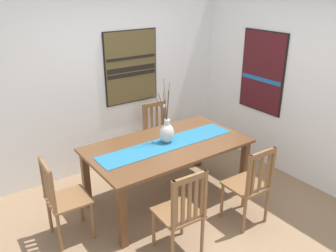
{
  "coord_description": "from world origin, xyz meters",
  "views": [
    {
      "loc": [
        -2.23,
        -2.63,
        2.61
      ],
      "look_at": [
        0.05,
        0.58,
        0.99
      ],
      "focal_mm": 37.68,
      "sensor_mm": 36.0,
      "label": 1
    }
  ],
  "objects_px": {
    "chair_2": "(182,212)",
    "painting_on_back_wall": "(131,67)",
    "chair_1": "(250,185)",
    "centerpiece_vase": "(167,132)",
    "chair_3": "(62,198)",
    "dining_table": "(167,151)",
    "painting_on_side_wall": "(263,72)",
    "chair_0": "(159,132)"
  },
  "relations": [
    {
      "from": "chair_2",
      "to": "painting_on_back_wall",
      "type": "distance_m",
      "value": 2.46
    },
    {
      "from": "chair_1",
      "to": "centerpiece_vase",
      "type": "bearing_deg",
      "value": 115.12
    },
    {
      "from": "chair_3",
      "to": "painting_on_back_wall",
      "type": "xyz_separation_m",
      "value": [
        1.58,
        1.23,
        0.95
      ]
    },
    {
      "from": "chair_3",
      "to": "painting_on_back_wall",
      "type": "distance_m",
      "value": 2.22
    },
    {
      "from": "centerpiece_vase",
      "to": "dining_table",
      "type": "bearing_deg",
      "value": -116.49
    },
    {
      "from": "chair_1",
      "to": "chair_2",
      "type": "xyz_separation_m",
      "value": [
        -0.94,
        0.03,
        0.02
      ]
    },
    {
      "from": "painting_on_back_wall",
      "to": "painting_on_side_wall",
      "type": "bearing_deg",
      "value": -36.24
    },
    {
      "from": "chair_2",
      "to": "centerpiece_vase",
      "type": "bearing_deg",
      "value": 62.6
    },
    {
      "from": "dining_table",
      "to": "painting_on_back_wall",
      "type": "height_order",
      "value": "painting_on_back_wall"
    },
    {
      "from": "centerpiece_vase",
      "to": "chair_2",
      "type": "relative_size",
      "value": 0.8
    },
    {
      "from": "centerpiece_vase",
      "to": "chair_2",
      "type": "xyz_separation_m",
      "value": [
        -0.49,
        -0.94,
        -0.4
      ]
    },
    {
      "from": "centerpiece_vase",
      "to": "painting_on_side_wall",
      "type": "height_order",
      "value": "painting_on_side_wall"
    },
    {
      "from": "chair_1",
      "to": "painting_on_side_wall",
      "type": "bearing_deg",
      "value": 38.94
    },
    {
      "from": "dining_table",
      "to": "chair_2",
      "type": "height_order",
      "value": "chair_2"
    },
    {
      "from": "chair_1",
      "to": "chair_2",
      "type": "bearing_deg",
      "value": 178.45
    },
    {
      "from": "chair_0",
      "to": "painting_on_side_wall",
      "type": "bearing_deg",
      "value": -31.79
    },
    {
      "from": "painting_on_side_wall",
      "to": "painting_on_back_wall",
      "type": "bearing_deg",
      "value": 143.76
    },
    {
      "from": "chair_1",
      "to": "painting_on_side_wall",
      "type": "xyz_separation_m",
      "value": [
        1.31,
        1.06,
        0.89
      ]
    },
    {
      "from": "chair_2",
      "to": "chair_3",
      "type": "height_order",
      "value": "chair_2"
    },
    {
      "from": "chair_2",
      "to": "chair_0",
      "type": "bearing_deg",
      "value": 62.11
    },
    {
      "from": "chair_1",
      "to": "painting_on_side_wall",
      "type": "height_order",
      "value": "painting_on_side_wall"
    },
    {
      "from": "chair_1",
      "to": "painting_on_back_wall",
      "type": "xyz_separation_m",
      "value": [
        -0.23,
        2.19,
        0.96
      ]
    },
    {
      "from": "chair_0",
      "to": "centerpiece_vase",
      "type": "bearing_deg",
      "value": -118.41
    },
    {
      "from": "centerpiece_vase",
      "to": "chair_1",
      "type": "height_order",
      "value": "centerpiece_vase"
    },
    {
      "from": "painting_on_back_wall",
      "to": "painting_on_side_wall",
      "type": "xyz_separation_m",
      "value": [
        1.54,
        -1.13,
        -0.07
      ]
    },
    {
      "from": "centerpiece_vase",
      "to": "chair_3",
      "type": "bearing_deg",
      "value": -179.35
    },
    {
      "from": "chair_0",
      "to": "chair_2",
      "type": "bearing_deg",
      "value": -117.89
    },
    {
      "from": "dining_table",
      "to": "centerpiece_vase",
      "type": "bearing_deg",
      "value": 63.51
    },
    {
      "from": "dining_table",
      "to": "chair_2",
      "type": "bearing_deg",
      "value": -117.44
    },
    {
      "from": "dining_table",
      "to": "chair_1",
      "type": "xyz_separation_m",
      "value": [
        0.48,
        -0.93,
        -0.18
      ]
    },
    {
      "from": "chair_3",
      "to": "painting_on_side_wall",
      "type": "distance_m",
      "value": 3.25
    },
    {
      "from": "chair_2",
      "to": "painting_on_side_wall",
      "type": "relative_size",
      "value": 0.84
    },
    {
      "from": "dining_table",
      "to": "chair_1",
      "type": "relative_size",
      "value": 2.01
    },
    {
      "from": "dining_table",
      "to": "chair_3",
      "type": "distance_m",
      "value": 1.35
    },
    {
      "from": "dining_table",
      "to": "painting_on_back_wall",
      "type": "distance_m",
      "value": 1.5
    },
    {
      "from": "painting_on_back_wall",
      "to": "chair_0",
      "type": "bearing_deg",
      "value": -52.49
    },
    {
      "from": "dining_table",
      "to": "centerpiece_vase",
      "type": "height_order",
      "value": "centerpiece_vase"
    },
    {
      "from": "centerpiece_vase",
      "to": "painting_on_back_wall",
      "type": "height_order",
      "value": "painting_on_back_wall"
    },
    {
      "from": "painting_on_side_wall",
      "to": "chair_0",
      "type": "bearing_deg",
      "value": 148.21
    },
    {
      "from": "chair_1",
      "to": "painting_on_back_wall",
      "type": "bearing_deg",
      "value": 96.05
    },
    {
      "from": "chair_0",
      "to": "painting_on_side_wall",
      "type": "relative_size",
      "value": 0.78
    },
    {
      "from": "centerpiece_vase",
      "to": "chair_0",
      "type": "height_order",
      "value": "centerpiece_vase"
    }
  ]
}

